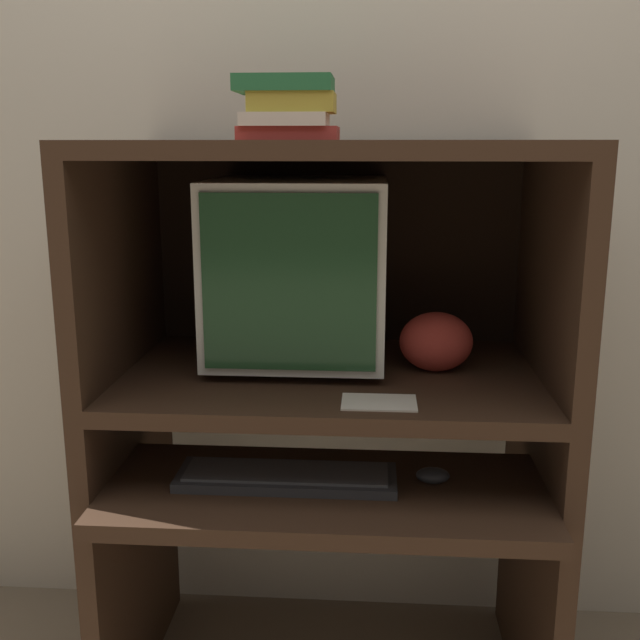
{
  "coord_description": "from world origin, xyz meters",
  "views": [
    {
      "loc": [
        0.09,
        -1.32,
        1.32
      ],
      "look_at": [
        -0.02,
        0.31,
        0.93
      ],
      "focal_mm": 42.0,
      "sensor_mm": 36.0,
      "label": 1
    }
  ],
  "objects": [
    {
      "name": "mouse",
      "position": [
        0.23,
        0.15,
        0.63
      ],
      "size": [
        0.07,
        0.05,
        0.03
      ],
      "color": "#28282B",
      "rests_on": "desk_base"
    },
    {
      "name": "crt_monitor",
      "position": [
        -0.08,
        0.38,
        1.03
      ],
      "size": [
        0.4,
        0.41,
        0.43
      ],
      "color": "beige",
      "rests_on": "desk_monitor_shelf"
    },
    {
      "name": "desk_monitor_shelf",
      "position": [
        0.0,
        0.31,
        0.77
      ],
      "size": [
        1.0,
        0.61,
        0.2
      ],
      "color": "#382316",
      "rests_on": "desk_base"
    },
    {
      "name": "keyboard",
      "position": [
        -0.08,
        0.13,
        0.63
      ],
      "size": [
        0.46,
        0.14,
        0.03
      ],
      "color": "#2D2D30",
      "rests_on": "desk_base"
    },
    {
      "name": "desk_base",
      "position": [
        0.0,
        0.25,
        0.4
      ],
      "size": [
        1.0,
        0.69,
        0.62
      ],
      "color": "#382316",
      "rests_on": "ground_plane"
    },
    {
      "name": "paper_card",
      "position": [
        0.11,
        0.09,
        0.82
      ],
      "size": [
        0.15,
        0.1,
        0.0
      ],
      "color": "beige",
      "rests_on": "desk_monitor_shelf"
    },
    {
      "name": "snack_bag",
      "position": [
        0.24,
        0.32,
        0.88
      ],
      "size": [
        0.16,
        0.12,
        0.14
      ],
      "color": "#BC382D",
      "rests_on": "desk_monitor_shelf"
    },
    {
      "name": "book_stack",
      "position": [
        -0.09,
        0.3,
        1.39
      ],
      "size": [
        0.21,
        0.16,
        0.13
      ],
      "color": "maroon",
      "rests_on": "hutch_upper"
    },
    {
      "name": "wall_back",
      "position": [
        0.0,
        0.67,
        1.3
      ],
      "size": [
        6.0,
        0.06,
        2.6
      ],
      "color": "beige",
      "rests_on": "ground_plane"
    },
    {
      "name": "hutch_upper",
      "position": [
        0.0,
        0.34,
        1.16
      ],
      "size": [
        1.0,
        0.61,
        0.51
      ],
      "color": "#382316",
      "rests_on": "desk_monitor_shelf"
    }
  ]
}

